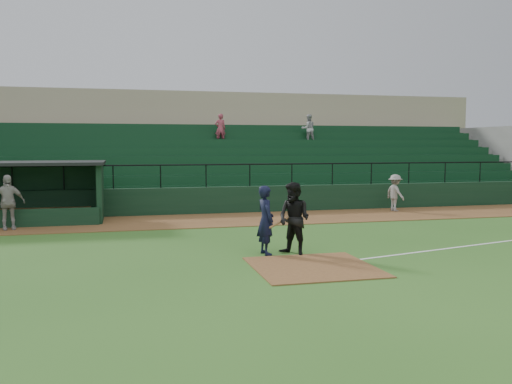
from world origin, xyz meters
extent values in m
plane|color=#2F5F1E|center=(0.00, 0.00, 0.00)|extent=(90.00, 90.00, 0.00)
cube|color=brown|center=(0.00, 8.00, 0.01)|extent=(40.00, 4.00, 0.03)
cube|color=brown|center=(0.00, -1.00, 0.01)|extent=(3.00, 3.00, 0.03)
cube|color=black|center=(0.00, 10.20, 0.60)|extent=(36.00, 0.35, 1.20)
cylinder|color=black|center=(0.00, 10.20, 2.20)|extent=(36.00, 0.06, 0.06)
cube|color=slate|center=(0.00, 15.10, 1.80)|extent=(36.00, 9.00, 3.60)
cube|color=#0F391D|center=(0.00, 14.60, 2.25)|extent=(34.56, 8.00, 4.05)
cube|color=slate|center=(18.00, 15.15, 2.10)|extent=(0.35, 9.50, 4.20)
cube|color=tan|center=(0.00, 21.60, 3.20)|extent=(38.00, 3.00, 6.40)
cube|color=slate|center=(0.00, 19.60, 3.70)|extent=(36.00, 2.00, 0.20)
imported|color=#ADADAD|center=(6.16, 16.90, 4.01)|extent=(0.84, 0.65, 1.73)
imported|color=#A73D4E|center=(0.86, 16.90, 3.99)|extent=(0.62, 0.40, 1.69)
cube|color=black|center=(-5.50, 9.10, 1.15)|extent=(0.20, 2.60, 2.30)
imported|color=black|center=(-0.74, 0.89, 0.97)|extent=(0.57, 0.77, 1.95)
cylinder|color=olive|center=(-0.34, 0.69, 0.95)|extent=(0.79, 0.34, 0.35)
imported|color=black|center=(0.02, 0.64, 1.02)|extent=(1.21, 1.26, 2.04)
imported|color=gray|center=(7.58, 8.89, 0.88)|extent=(0.83, 1.19, 1.69)
imported|color=#A49E99|center=(-8.65, 7.25, 1.02)|extent=(1.25, 0.76, 1.98)
camera|label=1|loc=(-4.62, -13.64, 3.08)|focal=37.97mm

